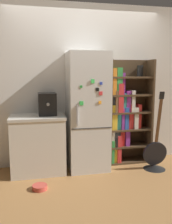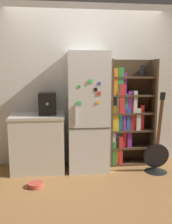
{
  "view_description": "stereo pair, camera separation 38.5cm",
  "coord_description": "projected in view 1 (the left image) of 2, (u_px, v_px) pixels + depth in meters",
  "views": [
    {
      "loc": [
        -0.84,
        -3.57,
        1.52
      ],
      "look_at": [
        -0.03,
        0.15,
        0.91
      ],
      "focal_mm": 40.0,
      "sensor_mm": 36.0,
      "label": 1
    },
    {
      "loc": [
        -0.46,
        -3.63,
        1.52
      ],
      "look_at": [
        -0.03,
        0.15,
        0.91
      ],
      "focal_mm": 40.0,
      "sensor_mm": 36.0,
      "label": 2
    }
  ],
  "objects": [
    {
      "name": "ground_plane",
      "position": [
        90.0,
        171.0,
        3.86
      ],
      "size": [
        16.0,
        16.0,
        0.0
      ],
      "primitive_type": "plane",
      "color": "#A87542"
    },
    {
      "name": "wall_back",
      "position": [
        83.0,
        86.0,
        4.11
      ],
      "size": [
        8.0,
        0.05,
        2.6
      ],
      "color": "white",
      "rests_on": "ground_plane"
    },
    {
      "name": "refrigerator",
      "position": [
        88.0,
        112.0,
        3.87
      ],
      "size": [
        0.61,
        0.59,
        1.82
      ],
      "color": "white",
      "rests_on": "ground_plane"
    },
    {
      "name": "bookshelf",
      "position": [
        124.0,
        114.0,
        4.17
      ],
      "size": [
        0.75,
        0.32,
        1.72
      ],
      "color": "#4C3823",
      "rests_on": "ground_plane"
    },
    {
      "name": "kitchen_counter",
      "position": [
        38.0,
        144.0,
        3.79
      ],
      "size": [
        0.81,
        0.58,
        0.88
      ],
      "color": "silver",
      "rests_on": "ground_plane"
    },
    {
      "name": "espresso_machine",
      "position": [
        47.0,
        104.0,
        3.77
      ],
      "size": [
        0.26,
        0.36,
        0.33
      ],
      "color": "black",
      "rests_on": "kitchen_counter"
    },
    {
      "name": "guitar",
      "position": [
        155.0,
        158.0,
        3.93
      ],
      "size": [
        0.39,
        0.35,
        1.24
      ],
      "color": "black",
      "rests_on": "ground_plane"
    },
    {
      "name": "pet_bowl",
      "position": [
        40.0,
        187.0,
        3.26
      ],
      "size": [
        0.2,
        0.2,
        0.06
      ],
      "color": "#D84C3F",
      "rests_on": "ground_plane"
    }
  ]
}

